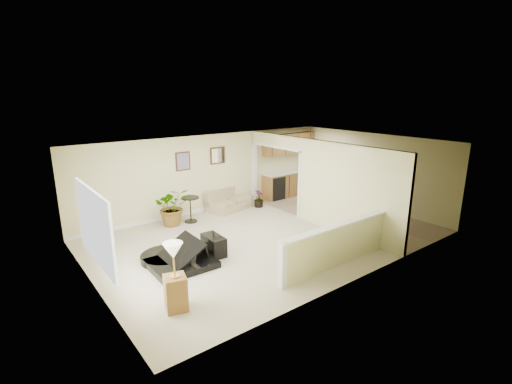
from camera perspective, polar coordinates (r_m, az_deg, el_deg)
floor at (r=10.21m, az=1.80°, el=-6.81°), size 9.00×9.00×0.00m
back_wall at (r=12.20m, az=-7.12°, el=2.92°), size 9.00×0.04×2.50m
front_wall at (r=7.83m, az=15.95°, el=-4.63°), size 9.00×0.04×2.50m
left_wall at (r=7.89m, az=-24.44°, el=-5.29°), size 0.04×6.00×2.50m
right_wall at (r=13.06m, az=17.34°, el=3.15°), size 0.04×6.00×2.50m
ceiling at (r=9.55m, az=1.92°, el=7.22°), size 9.00×6.00×0.04m
kitchen_vinyl at (r=12.33m, az=13.23°, el=-3.26°), size 2.70×6.00×0.01m
interior_partition at (r=11.18m, az=8.19°, el=1.57°), size 0.18×5.99×2.50m
pony_half_wall at (r=8.55m, az=12.13°, el=-7.93°), size 3.42×0.22×1.00m
left_window at (r=7.37m, az=-23.56°, el=-4.96°), size 0.05×2.15×1.45m
wall_art_left at (r=11.64m, az=-11.16°, el=4.66°), size 0.48×0.04×0.58m
wall_mirror at (r=12.23m, az=-5.92°, el=5.61°), size 0.55×0.04×0.55m
kitchen_cabinets at (r=13.93m, az=4.88°, el=2.93°), size 2.36×0.65×2.33m
piano at (r=8.60m, az=-12.16°, el=-7.58°), size 1.66×1.72×1.31m
piano_bench at (r=9.10m, az=-6.53°, el=-8.12°), size 0.39×0.73×0.47m
loveseat at (r=12.45m, az=-4.22°, el=-1.14°), size 1.71×1.20×0.86m
accent_table at (r=11.30m, az=-10.06°, el=-2.15°), size 0.54×0.54×0.78m
palm_plant at (r=11.15m, az=-12.71°, el=-2.22°), size 1.21×1.11×1.14m
small_plant at (r=12.65m, az=0.42°, el=-1.22°), size 0.40×0.40×0.58m
lamp_stand at (r=6.95m, az=-12.35°, el=-13.35°), size 0.47×0.47×1.29m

